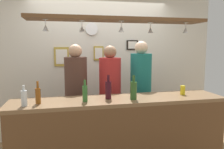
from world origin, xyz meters
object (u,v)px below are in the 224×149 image
person_right_teal_shirt (141,84)px  bottle_beer_amber_tall (38,95)px  bottle_champagne_green (134,90)px  wall_clock (92,29)px  drink_can (183,90)px  bottle_soda_clear (24,98)px  picture_frame_caricature (62,57)px  bottle_wine_dark_red (108,89)px  picture_frame_upper_small (132,45)px  bottle_beer_green_import (85,93)px  picture_frame_crest (99,53)px  person_middle_red_shirt (110,89)px  person_left_brown_shirt (76,89)px

person_right_teal_shirt → bottle_beer_amber_tall: 1.69m
bottle_champagne_green → wall_clock: (-0.32, 1.49, 0.84)m
person_right_teal_shirt → drink_can: size_ratio=14.49×
bottle_soda_clear → wall_clock: (0.95, 1.52, 0.87)m
bottle_beer_amber_tall → picture_frame_caricature: (0.27, 1.46, 0.37)m
bottle_wine_dark_red → picture_frame_caricature: (-0.56, 1.40, 0.35)m
bottle_soda_clear → picture_frame_upper_small: size_ratio=1.05×
bottle_wine_dark_red → wall_clock: wall_clock is taller
person_right_teal_shirt → bottle_beer_green_import: 1.26m
picture_frame_caricature → bottle_beer_amber_tall: bearing=-100.3°
bottle_champagne_green → bottle_beer_green_import: bottle_champagne_green is taller
picture_frame_caricature → bottle_soda_clear: bearing=-104.9°
picture_frame_crest → wall_clock: (-0.13, -0.01, 0.44)m
person_right_teal_shirt → bottle_wine_dark_red: size_ratio=5.89×
drink_can → picture_frame_upper_small: picture_frame_upper_small is taller
bottle_champagne_green → picture_frame_crest: picture_frame_crest is taller
drink_can → person_middle_red_shirt: bearing=141.4°
bottle_beer_amber_tall → bottle_wine_dark_red: (0.83, 0.06, 0.02)m
picture_frame_crest → person_middle_red_shirt: bearing=-84.3°
bottle_champagne_green → picture_frame_upper_small: bearing=73.2°
bottle_beer_green_import → picture_frame_crest: size_ratio=1.00×
person_left_brown_shirt → bottle_soda_clear: 1.04m
bottle_soda_clear → picture_frame_crest: size_ratio=0.88×
drink_can → picture_frame_upper_small: 1.53m
picture_frame_caricature → person_right_teal_shirt: bearing=-29.0°
picture_frame_caricature → picture_frame_upper_small: size_ratio=1.55×
bottle_wine_dark_red → bottle_soda_clear: bottle_wine_dark_red is taller
drink_can → picture_frame_upper_small: (-0.29, 1.38, 0.61)m
drink_can → picture_frame_caricature: size_ratio=0.36×
picture_frame_crest → bottle_wine_dark_red: bearing=-94.2°
person_left_brown_shirt → bottle_soda_clear: (-0.61, -0.84, 0.09)m
picture_frame_upper_small → person_middle_red_shirt: bearing=-129.9°
picture_frame_caricature → picture_frame_crest: size_ratio=1.31×
bottle_beer_amber_tall → bottle_champagne_green: (1.13, -0.04, 0.02)m
bottle_soda_clear → picture_frame_crest: 1.91m
bottle_wine_dark_red → picture_frame_upper_small: 1.68m
bottle_champagne_green → picture_frame_caricature: picture_frame_caricature is taller
bottle_champagne_green → picture_frame_upper_small: picture_frame_upper_small is taller
bottle_beer_amber_tall → picture_frame_caricature: bearing=79.7°
picture_frame_crest → wall_clock: wall_clock is taller
bottle_soda_clear → person_middle_red_shirt: bearing=36.2°
bottle_beer_amber_tall → drink_can: bottle_beer_amber_tall is taller
bottle_beer_amber_tall → picture_frame_upper_small: picture_frame_upper_small is taller
wall_clock → person_left_brown_shirt: bearing=-116.1°
person_right_teal_shirt → wall_clock: wall_clock is taller
person_left_brown_shirt → wall_clock: bearing=63.9°
bottle_champagne_green → drink_can: 0.75m
wall_clock → picture_frame_crest: bearing=2.8°
bottle_wine_dark_red → picture_frame_caricature: 1.55m
picture_frame_upper_small → person_right_teal_shirt: bearing=-95.7°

